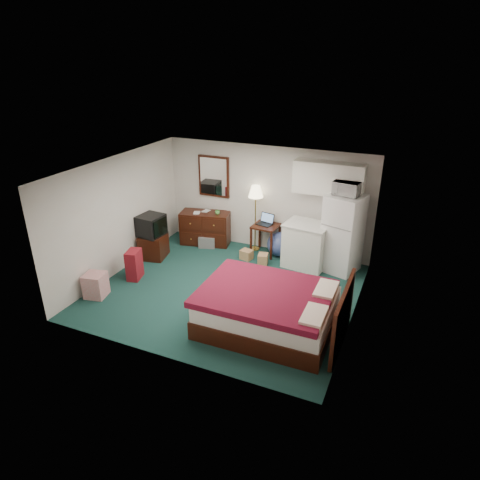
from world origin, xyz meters
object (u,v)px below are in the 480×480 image
at_px(desk, 265,239).
at_px(bed, 268,310).
at_px(kitchen_counter, 306,246).
at_px(floor_lamp, 255,218).
at_px(dresser, 205,228).
at_px(fridge, 343,234).
at_px(tv_stand, 154,246).
at_px(suitcase, 134,265).

relative_size(desk, bed, 0.33).
bearing_deg(kitchen_counter, floor_lamp, 171.23).
bearing_deg(dresser, bed, -58.40).
distance_m(fridge, bed, 2.79).
bearing_deg(floor_lamp, kitchen_counter, -15.42).
bearing_deg(kitchen_counter, desk, 173.02).
height_order(floor_lamp, bed, floor_lamp).
xyz_separation_m(dresser, floor_lamp, (1.27, 0.15, 0.39)).
distance_m(fridge, tv_stand, 4.30).
distance_m(desk, fridge, 1.86).
relative_size(bed, suitcase, 3.48).
bearing_deg(kitchen_counter, bed, -82.58).
distance_m(kitchen_counter, bed, 2.53).
xyz_separation_m(kitchen_counter, tv_stand, (-3.37, -0.96, -0.22)).
bearing_deg(bed, desk, 110.58).
relative_size(floor_lamp, tv_stand, 2.67).
xyz_separation_m(desk, fridge, (1.79, -0.12, 0.50)).
bearing_deg(kitchen_counter, fridge, 16.66).
distance_m(dresser, suitcase, 2.27).
relative_size(desk, tv_stand, 1.20).
bearing_deg(suitcase, desk, 32.48).
bearing_deg(tv_stand, suitcase, -90.27).
height_order(dresser, kitchen_counter, kitchen_counter).
bearing_deg(kitchen_counter, tv_stand, -157.43).
distance_m(tv_stand, suitcase, 1.05).
relative_size(floor_lamp, suitcase, 2.52).
xyz_separation_m(floor_lamp, fridge, (2.10, -0.24, 0.06)).
distance_m(dresser, floor_lamp, 1.34).
distance_m(desk, suitcase, 3.08).
distance_m(floor_lamp, fridge, 2.12).
bearing_deg(suitcase, dresser, 62.20).
relative_size(floor_lamp, fridge, 0.93).
bearing_deg(desk, floor_lamp, 161.66).
relative_size(desk, kitchen_counter, 0.74).
bearing_deg(desk, bed, -65.88).
bearing_deg(desk, tv_stand, -149.51).
xyz_separation_m(desk, suitcase, (-2.11, -2.24, -0.04)).
xyz_separation_m(dresser, kitchen_counter, (2.62, -0.22, 0.08)).
bearing_deg(fridge, desk, -168.09).
height_order(fridge, tv_stand, fridge).
relative_size(dresser, fridge, 0.69).
relative_size(kitchen_counter, suitcase, 1.54).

